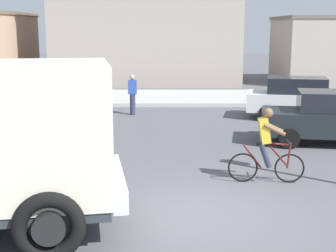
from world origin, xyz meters
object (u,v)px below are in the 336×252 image
object	(u,v)px
cyclist	(266,145)
pedestrian_near_kerb	(132,94)
car_far_side	(299,98)
car_white_mid	(331,117)

from	to	relation	value
cyclist	pedestrian_near_kerb	world-z (taller)	cyclist
car_far_side	pedestrian_near_kerb	size ratio (longest dim) A/B	2.63
car_white_mid	pedestrian_near_kerb	world-z (taller)	pedestrian_near_kerb
car_white_mid	car_far_side	xyz separation A→B (m)	(0.12, 4.23, 0.00)
pedestrian_near_kerb	car_far_side	bearing A→B (deg)	-7.47
car_far_side	pedestrian_near_kerb	distance (m)	6.54
cyclist	pedestrian_near_kerb	xyz separation A→B (m)	(-3.65, 8.88, -0.02)
cyclist	pedestrian_near_kerb	bearing A→B (deg)	112.32
car_far_side	pedestrian_near_kerb	xyz separation A→B (m)	(-6.48, 0.85, 0.03)
pedestrian_near_kerb	cyclist	bearing A→B (deg)	-67.68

